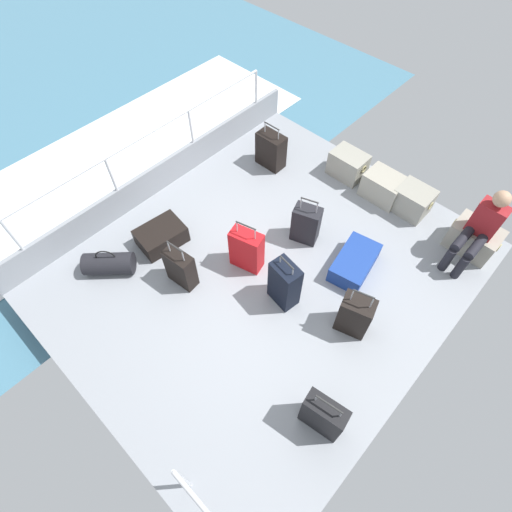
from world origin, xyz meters
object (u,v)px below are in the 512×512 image
suitcase_8 (271,150)px  cargo_crate_1 (383,187)px  suitcase_5 (181,268)px  passenger_seated (480,228)px  suitcase_0 (355,315)px  cargo_crate_0 (348,165)px  suitcase_4 (306,224)px  suitcase_7 (323,415)px  suitcase_1 (247,250)px  suitcase_2 (161,236)px  suitcase_6 (284,284)px  suitcase_3 (355,263)px  cargo_crate_3 (474,238)px  cargo_crate_2 (413,201)px  duffel_bag (109,263)px

suitcase_8 → cargo_crate_1: bearing=20.1°
suitcase_8 → suitcase_5: bearing=-74.5°
passenger_seated → suitcase_0: size_ratio=1.40×
cargo_crate_0 → passenger_seated: (2.06, -0.20, 0.37)m
suitcase_4 → suitcase_7: bearing=-46.7°
suitcase_1 → suitcase_7: 2.15m
suitcase_2 → suitcase_7: suitcase_7 is taller
suitcase_0 → suitcase_6: (-0.84, -0.27, 0.05)m
suitcase_5 → suitcase_3: bearing=48.3°
suitcase_7 → suitcase_3: bearing=115.8°
cargo_crate_1 → suitcase_6: 2.33m
cargo_crate_3 → suitcase_5: (-2.41, -3.02, 0.08)m
passenger_seated → suitcase_5: 3.73m
suitcase_7 → cargo_crate_1: bearing=112.9°
cargo_crate_1 → cargo_crate_2: 0.46m
cargo_crate_1 → suitcase_2: (-1.70, -2.79, -0.07)m
cargo_crate_0 → suitcase_2: (-1.04, -2.82, -0.07)m
passenger_seated → cargo_crate_2: bearing=166.8°
cargo_crate_2 → suitcase_7: bearing=-74.7°
suitcase_1 → suitcase_7: suitcase_1 is taller
passenger_seated → suitcase_6: 2.53m
suitcase_1 → suitcase_3: bearing=40.6°
suitcase_6 → suitcase_7: bearing=-34.2°
cargo_crate_2 → cargo_crate_3: size_ratio=0.83×
suitcase_2 → suitcase_8: bearing=89.4°
suitcase_3 → duffel_bag: 3.17m
cargo_crate_0 → suitcase_8: bearing=-147.9°
cargo_crate_0 → suitcase_0: 2.62m
suitcase_0 → suitcase_4: suitcase_0 is taller
cargo_crate_2 → suitcase_5: suitcase_5 is taller
passenger_seated → suitcase_1: bearing=-133.8°
suitcase_2 → suitcase_1: bearing=26.0°
suitcase_7 → suitcase_8: 3.96m
cargo_crate_1 → duffel_bag: duffel_bag is taller
cargo_crate_0 → suitcase_1: 2.29m
passenger_seated → suitcase_2: passenger_seated is taller
cargo_crate_2 → suitcase_0: size_ratio=0.67×
cargo_crate_1 → suitcase_3: size_ratio=0.75×
suitcase_0 → suitcase_3: suitcase_0 is taller
cargo_crate_1 → suitcase_1: bearing=-104.9°
suitcase_8 → duffel_bag: 2.94m
suitcase_7 → suitcase_4: bearing=133.3°
cargo_crate_2 → suitcase_2: 3.57m
suitcase_6 → suitcase_2: bearing=-165.2°
cargo_crate_3 → suitcase_8: 3.14m
suitcase_6 → duffel_bag: size_ratio=1.23×
cargo_crate_1 → duffel_bag: bearing=-117.2°
cargo_crate_0 → cargo_crate_3: (2.06, -0.01, -0.01)m
passenger_seated → suitcase_0: passenger_seated is taller
cargo_crate_2 → duffel_bag: 4.26m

